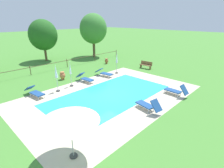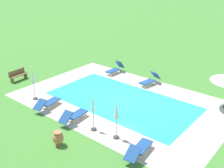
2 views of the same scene
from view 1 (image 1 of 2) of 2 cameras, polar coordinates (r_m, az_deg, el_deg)
name	(u,v)px [view 1 (image 1 of 2)]	position (r m, az deg, el deg)	size (l,w,h in m)	color
ground_plane	(110,95)	(13.98, -0.76, -3.63)	(160.00, 160.00, 0.00)	#478433
pool_deck_paving	(110,95)	(13.98, -0.76, -3.62)	(14.13, 9.20, 0.01)	beige
swimming_pool_water	(110,95)	(13.98, -0.76, -3.61)	(10.06, 5.13, 0.01)	#2DB7C6
pool_coping_rim	(110,95)	(13.98, -0.76, -3.60)	(10.54, 5.61, 0.01)	beige
sun_lounger_north_near_steps	(104,73)	(18.42, -2.55, 3.68)	(0.94, 2.10, 0.80)	navy
sun_lounger_north_mid	(176,90)	(14.73, 20.26, -2.01)	(0.67, 1.87, 1.00)	navy
sun_lounger_north_far	(35,92)	(14.92, -23.99, -2.39)	(0.85, 2.10, 0.78)	navy
sun_lounger_north_end	(148,105)	(11.84, 11.78, -6.77)	(0.90, 1.97, 0.96)	navy
sun_lounger_south_near_corner	(85,78)	(16.92, -8.80, 1.91)	(0.77, 2.04, 0.84)	navy
patio_umbrella_open_foreground	(70,117)	(7.34, -13.73, -10.33)	(2.47, 2.47, 2.32)	#383838
patio_umbrella_closed_row_west	(56,74)	(14.87, -17.87, 3.19)	(0.32, 0.32, 2.31)	#383838
patio_umbrella_closed_row_mid_west	(70,71)	(15.77, -13.50, 4.04)	(0.32, 0.32, 2.26)	#383838
patio_umbrella_closed_row_centre	(117,60)	(19.14, 1.58, 7.94)	(0.32, 0.32, 2.41)	#383838
wooden_bench_lawn_side	(146,65)	(21.70, 11.07, 6.23)	(0.57, 1.53, 0.87)	brown
terracotta_urn_near_fence	(62,75)	(18.05, -15.95, 2.72)	(0.56, 0.56, 0.79)	#C67547
terracotta_urn_by_tree	(106,61)	(23.65, -1.82, 7.58)	(0.47, 0.47, 0.69)	#A85B38
perimeter_fence	(50,65)	(21.50, -19.71, 5.95)	(22.89, 0.08, 1.05)	brown
tree_centre	(43,35)	(26.67, -21.68, 14.71)	(3.85, 3.85, 5.70)	brown
tree_east_mid	(93,29)	(27.89, -6.16, 17.56)	(4.13, 4.13, 6.51)	brown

